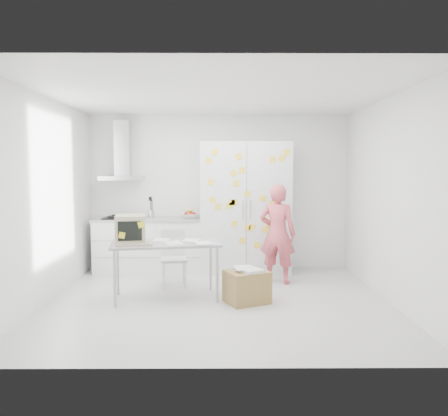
{
  "coord_description": "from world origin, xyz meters",
  "views": [
    {
      "loc": [
        0.04,
        -5.7,
        1.74
      ],
      "look_at": [
        0.08,
        0.78,
        1.17
      ],
      "focal_mm": 35.0,
      "sensor_mm": 36.0,
      "label": 1
    }
  ],
  "objects_px": {
    "desk": "(143,236)",
    "cardboard_box": "(247,286)",
    "person": "(277,234)",
    "chair": "(174,254)"
  },
  "relations": [
    {
      "from": "chair",
      "to": "cardboard_box",
      "type": "height_order",
      "value": "chair"
    },
    {
      "from": "person",
      "to": "desk",
      "type": "relative_size",
      "value": 1.0
    },
    {
      "from": "cardboard_box",
      "to": "person",
      "type": "bearing_deg",
      "value": 62.52
    },
    {
      "from": "desk",
      "to": "cardboard_box",
      "type": "bearing_deg",
      "value": -16.97
    },
    {
      "from": "desk",
      "to": "cardboard_box",
      "type": "distance_m",
      "value": 1.53
    },
    {
      "from": "person",
      "to": "desk",
      "type": "height_order",
      "value": "person"
    },
    {
      "from": "person",
      "to": "chair",
      "type": "distance_m",
      "value": 1.61
    },
    {
      "from": "person",
      "to": "chair",
      "type": "xyz_separation_m",
      "value": [
        -1.58,
        -0.13,
        -0.29
      ]
    },
    {
      "from": "cardboard_box",
      "to": "desk",
      "type": "bearing_deg",
      "value": 172.77
    },
    {
      "from": "chair",
      "to": "cardboard_box",
      "type": "distance_m",
      "value": 1.4
    }
  ]
}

